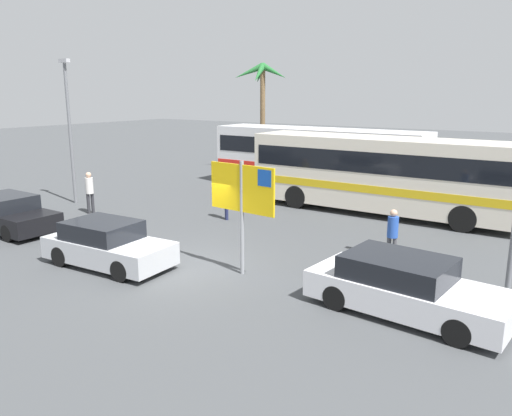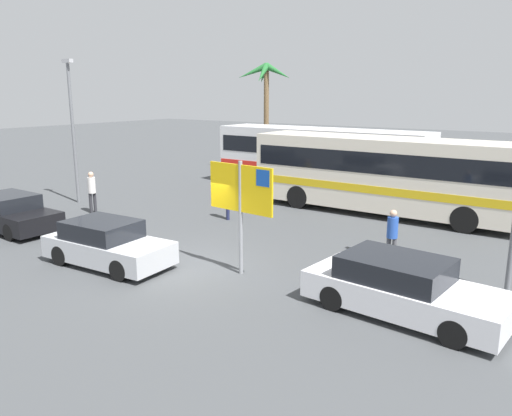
{
  "view_description": "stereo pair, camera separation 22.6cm",
  "coord_description": "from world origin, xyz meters",
  "px_view_note": "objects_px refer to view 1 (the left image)",
  "views": [
    {
      "loc": [
        9.51,
        -10.34,
        5.01
      ],
      "look_at": [
        0.49,
        2.89,
        1.3
      ],
      "focal_mm": 35.28,
      "sensor_mm": 36.0,
      "label": 1
    },
    {
      "loc": [
        9.69,
        -10.21,
        5.01
      ],
      "look_at": [
        0.49,
        2.89,
        1.3
      ],
      "focal_mm": 35.28,
      "sensor_mm": 36.0,
      "label": 2
    }
  ],
  "objects_px": {
    "car_silver": "(107,245)",
    "pedestrian_by_bus": "(393,232)",
    "bus_rear_coach": "(318,156)",
    "car_black": "(8,214)",
    "pedestrian_crossing_lot": "(89,189)",
    "ferry_sign": "(243,193)",
    "pedestrian_near_sign": "(226,194)",
    "car_white": "(405,287)",
    "bus_front_coach": "(384,171)"
  },
  "relations": [
    {
      "from": "pedestrian_crossing_lot",
      "to": "car_silver",
      "type": "bearing_deg",
      "value": -15.66
    },
    {
      "from": "pedestrian_crossing_lot",
      "to": "pedestrian_near_sign",
      "type": "xyz_separation_m",
      "value": [
        5.38,
        2.4,
        0.0
      ]
    },
    {
      "from": "bus_rear_coach",
      "to": "car_black",
      "type": "xyz_separation_m",
      "value": [
        -5.65,
        -13.55,
        -1.15
      ]
    },
    {
      "from": "ferry_sign",
      "to": "car_black",
      "type": "distance_m",
      "value": 10.0
    },
    {
      "from": "car_white",
      "to": "pedestrian_by_bus",
      "type": "bearing_deg",
      "value": 118.71
    },
    {
      "from": "car_silver",
      "to": "pedestrian_crossing_lot",
      "type": "height_order",
      "value": "pedestrian_crossing_lot"
    },
    {
      "from": "bus_front_coach",
      "to": "pedestrian_near_sign",
      "type": "relative_size",
      "value": 6.41
    },
    {
      "from": "pedestrian_near_sign",
      "to": "bus_rear_coach",
      "type": "bearing_deg",
      "value": 47.4
    },
    {
      "from": "pedestrian_crossing_lot",
      "to": "car_black",
      "type": "bearing_deg",
      "value": -75.01
    },
    {
      "from": "car_silver",
      "to": "pedestrian_near_sign",
      "type": "relative_size",
      "value": 2.28
    },
    {
      "from": "bus_rear_coach",
      "to": "ferry_sign",
      "type": "relative_size",
      "value": 3.52
    },
    {
      "from": "car_silver",
      "to": "pedestrian_by_bus",
      "type": "distance_m",
      "value": 8.43
    },
    {
      "from": "car_white",
      "to": "pedestrian_by_bus",
      "type": "xyz_separation_m",
      "value": [
        -1.45,
        3.25,
        0.33
      ]
    },
    {
      "from": "car_silver",
      "to": "pedestrian_crossing_lot",
      "type": "relative_size",
      "value": 2.29
    },
    {
      "from": "car_silver",
      "to": "car_black",
      "type": "height_order",
      "value": "same"
    },
    {
      "from": "car_black",
      "to": "ferry_sign",
      "type": "bearing_deg",
      "value": 7.28
    },
    {
      "from": "car_silver",
      "to": "car_black",
      "type": "distance_m",
      "value": 6.07
    },
    {
      "from": "car_white",
      "to": "pedestrian_crossing_lot",
      "type": "relative_size",
      "value": 2.65
    },
    {
      "from": "pedestrian_crossing_lot",
      "to": "pedestrian_by_bus",
      "type": "bearing_deg",
      "value": 22.8
    },
    {
      "from": "pedestrian_crossing_lot",
      "to": "pedestrian_near_sign",
      "type": "distance_m",
      "value": 5.89
    },
    {
      "from": "bus_front_coach",
      "to": "ferry_sign",
      "type": "relative_size",
      "value": 3.52
    },
    {
      "from": "bus_front_coach",
      "to": "ferry_sign",
      "type": "distance_m",
      "value": 9.22
    },
    {
      "from": "bus_front_coach",
      "to": "car_silver",
      "type": "bearing_deg",
      "value": -111.67
    },
    {
      "from": "pedestrian_by_bus",
      "to": "pedestrian_crossing_lot",
      "type": "bearing_deg",
      "value": -84.48
    },
    {
      "from": "bus_front_coach",
      "to": "car_silver",
      "type": "height_order",
      "value": "bus_front_coach"
    },
    {
      "from": "car_black",
      "to": "pedestrian_near_sign",
      "type": "xyz_separation_m",
      "value": [
        5.58,
        5.87,
        0.4
      ]
    },
    {
      "from": "ferry_sign",
      "to": "pedestrian_by_bus",
      "type": "relative_size",
      "value": 1.95
    },
    {
      "from": "bus_rear_coach",
      "to": "car_black",
      "type": "distance_m",
      "value": 14.73
    },
    {
      "from": "car_black",
      "to": "pedestrian_by_bus",
      "type": "bearing_deg",
      "value": 19.45
    },
    {
      "from": "bus_front_coach",
      "to": "pedestrian_by_bus",
      "type": "height_order",
      "value": "bus_front_coach"
    },
    {
      "from": "pedestrian_near_sign",
      "to": "ferry_sign",
      "type": "bearing_deg",
      "value": -90.2
    },
    {
      "from": "car_black",
      "to": "pedestrian_by_bus",
      "type": "relative_size",
      "value": 2.46
    },
    {
      "from": "pedestrian_crossing_lot",
      "to": "bus_front_coach",
      "type": "bearing_deg",
      "value": 52.56
    },
    {
      "from": "bus_front_coach",
      "to": "car_black",
      "type": "bearing_deg",
      "value": -134.97
    },
    {
      "from": "car_silver",
      "to": "car_white",
      "type": "bearing_deg",
      "value": 7.69
    },
    {
      "from": "pedestrian_by_bus",
      "to": "pedestrian_crossing_lot",
      "type": "height_order",
      "value": "pedestrian_crossing_lot"
    },
    {
      "from": "car_silver",
      "to": "pedestrian_by_bus",
      "type": "relative_size",
      "value": 2.44
    },
    {
      "from": "car_white",
      "to": "pedestrian_near_sign",
      "type": "bearing_deg",
      "value": 156.54
    },
    {
      "from": "bus_front_coach",
      "to": "car_silver",
      "type": "relative_size",
      "value": 2.81
    },
    {
      "from": "pedestrian_near_sign",
      "to": "car_silver",
      "type": "bearing_deg",
      "value": -127.88
    },
    {
      "from": "car_black",
      "to": "pedestrian_crossing_lot",
      "type": "distance_m",
      "value": 3.5
    },
    {
      "from": "car_black",
      "to": "pedestrian_crossing_lot",
      "type": "bearing_deg",
      "value": 86.98
    },
    {
      "from": "bus_rear_coach",
      "to": "ferry_sign",
      "type": "xyz_separation_m",
      "value": [
        4.14,
        -12.37,
        0.54
      ]
    },
    {
      "from": "car_white",
      "to": "bus_rear_coach",
      "type": "bearing_deg",
      "value": 129.72
    },
    {
      "from": "car_silver",
      "to": "pedestrian_near_sign",
      "type": "height_order",
      "value": "pedestrian_near_sign"
    },
    {
      "from": "bus_front_coach",
      "to": "car_white",
      "type": "height_order",
      "value": "bus_front_coach"
    },
    {
      "from": "bus_front_coach",
      "to": "bus_rear_coach",
      "type": "xyz_separation_m",
      "value": [
        -4.71,
        3.18,
        0.0
      ]
    },
    {
      "from": "car_white",
      "to": "pedestrian_crossing_lot",
      "type": "height_order",
      "value": "pedestrian_crossing_lot"
    },
    {
      "from": "car_white",
      "to": "pedestrian_near_sign",
      "type": "xyz_separation_m",
      "value": [
        -8.75,
        4.66,
        0.4
      ]
    },
    {
      "from": "car_black",
      "to": "pedestrian_crossing_lot",
      "type": "height_order",
      "value": "pedestrian_crossing_lot"
    }
  ]
}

